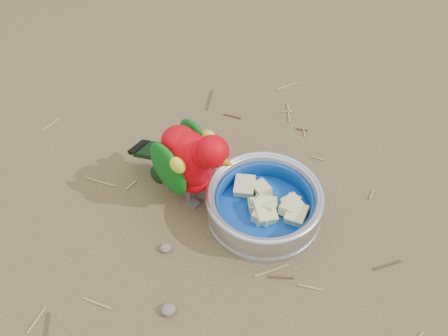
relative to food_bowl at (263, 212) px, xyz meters
name	(u,v)px	position (x,y,z in m)	size (l,w,h in m)	color
ground	(284,257)	(0.01, -0.09, -0.01)	(60.00, 60.00, 0.00)	brown
food_bowl	(263,212)	(0.00, 0.00, 0.00)	(0.20, 0.20, 0.02)	#B2B2BA
bowl_wall	(264,202)	(0.00, 0.00, 0.03)	(0.20, 0.20, 0.04)	#B2B2BA
fruit_wedges	(264,204)	(0.00, 0.00, 0.02)	(0.12, 0.12, 0.03)	beige
lory_parrot	(190,165)	(-0.11, 0.08, 0.08)	(0.10, 0.21, 0.17)	#CA000B
ground_debris	(296,218)	(0.05, -0.02, -0.01)	(0.90, 0.80, 0.01)	#99814C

